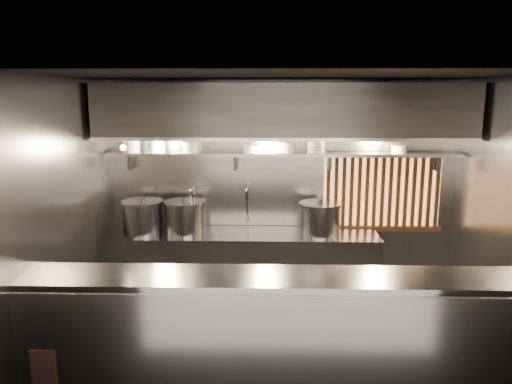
{
  "coord_description": "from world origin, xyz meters",
  "views": [
    {
      "loc": [
        -0.17,
        -4.92,
        2.64
      ],
      "look_at": [
        -0.31,
        0.55,
        1.55
      ],
      "focal_mm": 35.0,
      "sensor_mm": 36.0,
      "label": 1
    }
  ],
  "objects_px": {
    "pendant_bulb": "(275,149)",
    "stock_pot_left": "(143,217)",
    "stock_pot_right": "(320,218)",
    "stock_pot_mid": "(185,217)",
    "heat_lamp": "(121,143)"
  },
  "relations": [
    {
      "from": "heat_lamp",
      "to": "stock_pot_left",
      "type": "distance_m",
      "value": 1.0
    },
    {
      "from": "stock_pot_left",
      "to": "stock_pot_right",
      "type": "distance_m",
      "value": 2.22
    },
    {
      "from": "stock_pot_left",
      "to": "stock_pot_right",
      "type": "height_order",
      "value": "stock_pot_left"
    },
    {
      "from": "stock_pot_left",
      "to": "stock_pot_mid",
      "type": "bearing_deg",
      "value": 0.32
    },
    {
      "from": "pendant_bulb",
      "to": "stock_pot_mid",
      "type": "xyz_separation_m",
      "value": [
        -1.12,
        -0.08,
        -0.85
      ]
    },
    {
      "from": "stock_pot_mid",
      "to": "heat_lamp",
      "type": "bearing_deg",
      "value": -158.59
    },
    {
      "from": "stock_pot_right",
      "to": "stock_pot_left",
      "type": "bearing_deg",
      "value": 179.74
    },
    {
      "from": "heat_lamp",
      "to": "stock_pot_left",
      "type": "height_order",
      "value": "heat_lamp"
    },
    {
      "from": "stock_pot_left",
      "to": "stock_pot_right",
      "type": "relative_size",
      "value": 1.03
    },
    {
      "from": "pendant_bulb",
      "to": "stock_pot_left",
      "type": "distance_m",
      "value": 1.86
    },
    {
      "from": "heat_lamp",
      "to": "stock_pot_right",
      "type": "distance_m",
      "value": 2.57
    },
    {
      "from": "stock_pot_left",
      "to": "stock_pot_mid",
      "type": "relative_size",
      "value": 0.87
    },
    {
      "from": "heat_lamp",
      "to": "stock_pot_left",
      "type": "relative_size",
      "value": 0.61
    },
    {
      "from": "heat_lamp",
      "to": "stock_pot_left",
      "type": "bearing_deg",
      "value": 60.72
    },
    {
      "from": "stock_pot_left",
      "to": "stock_pot_right",
      "type": "xyz_separation_m",
      "value": [
        2.22,
        -0.01,
        -0.01
      ]
    }
  ]
}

